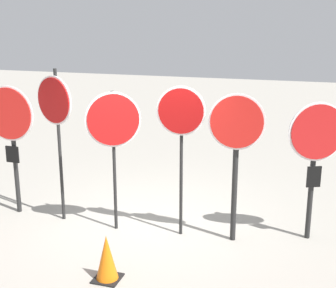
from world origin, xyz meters
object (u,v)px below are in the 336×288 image
(stop_sign_0, at_px, (10,125))
(traffic_cone_0, at_px, (107,258))
(stop_sign_4, at_px, (236,140))
(stop_sign_1, at_px, (55,110))
(stop_sign_5, at_px, (316,145))
(stop_sign_3, at_px, (181,122))
(stop_sign_2, at_px, (113,126))

(stop_sign_0, distance_m, traffic_cone_0, 3.18)
(stop_sign_0, distance_m, stop_sign_4, 3.84)
(stop_sign_1, relative_size, stop_sign_5, 1.18)
(stop_sign_3, xyz_separation_m, traffic_cone_0, (-0.55, -1.56, -1.54))
(stop_sign_1, distance_m, traffic_cone_0, 2.69)
(stop_sign_3, bearing_deg, stop_sign_2, -178.75)
(traffic_cone_0, bearing_deg, stop_sign_5, 39.04)
(stop_sign_3, distance_m, stop_sign_4, 0.86)
(stop_sign_4, bearing_deg, stop_sign_2, 179.30)
(stop_sign_1, distance_m, stop_sign_3, 2.11)
(stop_sign_3, height_order, stop_sign_4, stop_sign_3)
(stop_sign_1, relative_size, stop_sign_4, 1.12)
(stop_sign_1, distance_m, stop_sign_5, 4.11)
(stop_sign_0, height_order, stop_sign_5, stop_sign_0)
(stop_sign_3, distance_m, traffic_cone_0, 2.26)
(stop_sign_2, bearing_deg, stop_sign_1, 147.23)
(stop_sign_4, bearing_deg, stop_sign_5, 14.61)
(stop_sign_0, bearing_deg, traffic_cone_0, -32.21)
(stop_sign_3, relative_size, traffic_cone_0, 3.78)
(stop_sign_3, relative_size, stop_sign_4, 1.03)
(stop_sign_4, relative_size, stop_sign_5, 1.06)
(stop_sign_0, bearing_deg, stop_sign_3, 0.14)
(stop_sign_2, relative_size, traffic_cone_0, 3.61)
(stop_sign_1, distance_m, stop_sign_4, 2.95)
(stop_sign_4, distance_m, stop_sign_5, 1.21)
(stop_sign_0, relative_size, stop_sign_2, 1.00)
(stop_sign_1, bearing_deg, stop_sign_4, 20.90)
(stop_sign_5, bearing_deg, stop_sign_0, 160.80)
(stop_sign_4, height_order, traffic_cone_0, stop_sign_4)
(stop_sign_1, distance_m, stop_sign_2, 1.07)
(stop_sign_1, relative_size, traffic_cone_0, 4.08)
(stop_sign_5, bearing_deg, stop_sign_1, 162.50)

